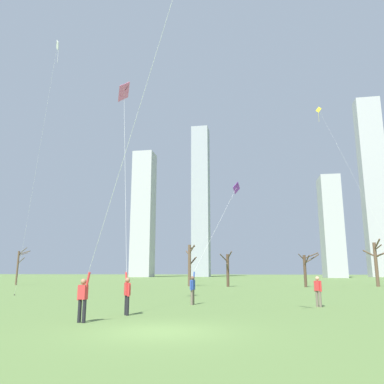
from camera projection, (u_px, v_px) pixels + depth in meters
name	position (u px, v px, depth m)	size (l,w,h in m)	color
ground_plane	(161.00, 331.00, 12.19)	(400.00, 400.00, 0.00)	#5B7A3D
kite_flyer_midfield_left_pink	(126.00, 225.00, 18.61)	(2.63, 5.33, 13.70)	black
kite_flyer_foreground_right_green	(114.00, 193.00, 14.00)	(6.40, 4.60, 16.53)	black
kite_flyer_foreground_left_purple	(201.00, 270.00, 23.17)	(2.71, 8.73, 9.09)	#726656
bystander_watching_nearby	(318.00, 290.00, 20.55)	(0.37, 0.42, 1.62)	#726656
distant_kite_low_near_trees_yellow	(330.00, 131.00, 39.01)	(6.22, 4.38, 19.14)	yellow
distant_kite_high_overhead_white	(52.00, 76.00, 30.94)	(3.93, 3.11, 20.55)	white
bare_tree_right_of_center	(306.00, 268.00, 45.97)	(2.59, 2.20, 4.14)	#4C3828
bare_tree_far_right_edge	(228.00, 269.00, 46.97)	(1.51, 2.10, 4.30)	#4C3828
bare_tree_leftmost	(190.00, 263.00, 49.02)	(1.56, 2.99, 5.26)	brown
bare_tree_rightmost	(18.00, 265.00, 52.54)	(2.06, 1.81, 5.12)	brown
bare_tree_center	(376.00, 261.00, 47.37)	(2.87, 1.96, 5.85)	brown
skyline_slender_spire	(201.00, 200.00, 131.88)	(5.83, 6.13, 52.52)	#9EA3AD
skyline_wide_slab	(374.00, 184.00, 126.99)	(7.89, 5.50, 60.95)	#B2B2B7
skyline_tall_tower	(143.00, 213.00, 126.13)	(6.70, 6.94, 41.67)	#B2B2B7
skyline_squat_block	(331.00, 226.00, 111.05)	(5.57, 8.76, 29.63)	#B2B2B7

